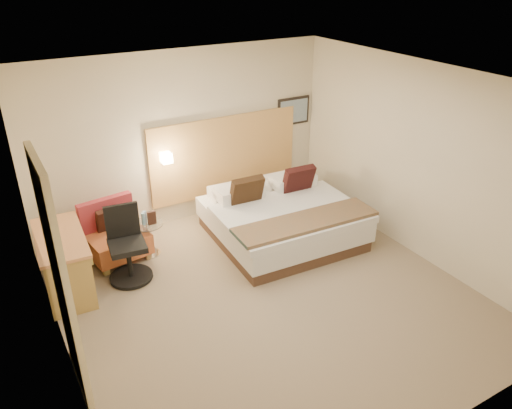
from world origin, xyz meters
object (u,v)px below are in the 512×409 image
bed (281,218)px  side_table (149,237)px  desk (63,247)px  desk_chair (127,250)px  lounge_chair (115,236)px

bed → side_table: size_ratio=4.30×
side_table → bed: bearing=-15.9°
desk → desk_chair: 0.79m
bed → lounge_chair: bearing=162.7°
lounge_chair → desk_chair: bearing=-89.6°
side_table → lounge_chair: bearing=156.6°
lounge_chair → bed: bearing=-17.3°
side_table → desk_chair: desk_chair is taller
lounge_chair → desk: (-0.74, -0.46, 0.29)m
lounge_chair → desk: size_ratio=0.68×
desk_chair → desk: bearing=169.5°
lounge_chair → desk_chair: size_ratio=0.87×
lounge_chair → desk: lounge_chair is taller
bed → desk_chair: desk_chair is taller
desk_chair → bed: bearing=-3.0°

